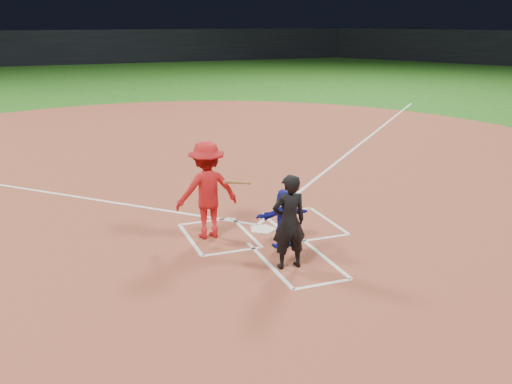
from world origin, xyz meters
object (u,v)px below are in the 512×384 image
object	(u,v)px
catcher	(284,218)
batter_at_plate	(207,190)
umpire	(289,222)
home_plate	(262,229)

from	to	relation	value
catcher	batter_at_plate	bearing A→B (deg)	-39.51
catcher	batter_at_plate	distance (m)	1.68
catcher	umpire	world-z (taller)	umpire
batter_at_plate	umpire	bearing A→B (deg)	-64.95
umpire	batter_at_plate	size ratio (longest dim) A/B	0.87
catcher	batter_at_plate	world-z (taller)	batter_at_plate
home_plate	umpire	size ratio (longest dim) A/B	0.34
catcher	umpire	distance (m)	1.04
batter_at_plate	catcher	bearing A→B (deg)	-39.75
umpire	catcher	bearing A→B (deg)	-107.95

